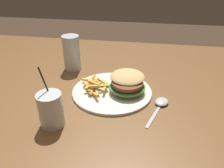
# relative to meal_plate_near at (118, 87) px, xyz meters

# --- Properties ---
(dining_table) EXTENTS (1.66, 1.17, 0.71)m
(dining_table) POSITION_rel_meal_plate_near_xyz_m (-0.14, 0.03, -0.11)
(dining_table) COLOR brown
(dining_table) RESTS_ON ground_plane
(meal_plate_near) EXTENTS (0.31, 0.31, 0.09)m
(meal_plate_near) POSITION_rel_meal_plate_near_xyz_m (0.00, 0.00, 0.00)
(meal_plate_near) COLOR white
(meal_plate_near) RESTS_ON dining_table
(beer_glass) EXTENTS (0.08, 0.08, 0.16)m
(beer_glass) POSITION_rel_meal_plate_near_xyz_m (-0.25, 0.18, 0.05)
(beer_glass) COLOR silver
(beer_glass) RESTS_ON dining_table
(juice_glass) EXTENTS (0.08, 0.08, 0.19)m
(juice_glass) POSITION_rel_meal_plate_near_xyz_m (-0.18, -0.22, 0.03)
(juice_glass) COLOR silver
(juice_glass) RESTS_ON dining_table
(spoon) EXTENTS (0.09, 0.18, 0.02)m
(spoon) POSITION_rel_meal_plate_near_xyz_m (0.16, -0.05, -0.02)
(spoon) COLOR silver
(spoon) RESTS_ON dining_table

